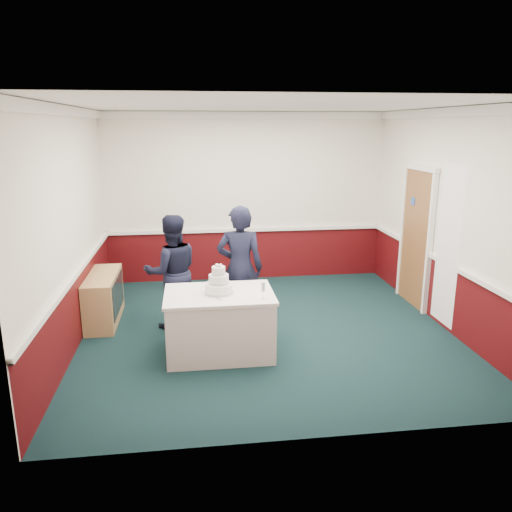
{
  "coord_description": "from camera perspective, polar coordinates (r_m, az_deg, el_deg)",
  "views": [
    {
      "loc": [
        -0.99,
        -6.37,
        2.75
      ],
      "look_at": [
        -0.17,
        -0.1,
        1.1
      ],
      "focal_mm": 35.0,
      "sensor_mm": 36.0,
      "label": 1
    }
  ],
  "objects": [
    {
      "name": "ground",
      "position": [
        7.01,
        1.24,
        -8.48
      ],
      "size": [
        5.0,
        5.0,
        0.0
      ],
      "primitive_type": "plane",
      "color": "black",
      "rests_on": "ground"
    },
    {
      "name": "room_shell",
      "position": [
        7.1,
        1.21,
        8.29
      ],
      "size": [
        5.0,
        5.0,
        3.0
      ],
      "color": "white",
      "rests_on": "ground"
    },
    {
      "name": "sideboard",
      "position": [
        7.53,
        -16.99,
        -4.63
      ],
      "size": [
        0.41,
        1.2,
        0.7
      ],
      "color": "tan",
      "rests_on": "ground"
    },
    {
      "name": "cake_table",
      "position": [
        6.22,
        -4.18,
        -7.62
      ],
      "size": [
        1.32,
        0.92,
        0.79
      ],
      "color": "white",
      "rests_on": "ground"
    },
    {
      "name": "wedding_cake",
      "position": [
        6.05,
        -4.27,
        -3.23
      ],
      "size": [
        0.35,
        0.35,
        0.36
      ],
      "color": "white",
      "rests_on": "cake_table"
    },
    {
      "name": "cake_knife",
      "position": [
        5.89,
        -4.43,
        -4.84
      ],
      "size": [
        0.1,
        0.21,
        0.0
      ],
      "primitive_type": "cube",
      "rotation": [
        0.0,
        0.0,
        0.43
      ],
      "color": "silver",
      "rests_on": "cake_table"
    },
    {
      "name": "champagne_flute",
      "position": [
        5.82,
        0.82,
        -3.63
      ],
      "size": [
        0.05,
        0.05,
        0.21
      ],
      "color": "silver",
      "rests_on": "cake_table"
    },
    {
      "name": "person_man",
      "position": [
        6.98,
        -9.57,
        -1.81
      ],
      "size": [
        0.88,
        0.74,
        1.6
      ],
      "primitive_type": "imported",
      "rotation": [
        0.0,
        0.0,
        3.33
      ],
      "color": "black",
      "rests_on": "ground"
    },
    {
      "name": "person_woman",
      "position": [
        6.81,
        -1.84,
        -1.42
      ],
      "size": [
        0.69,
        0.51,
        1.74
      ],
      "primitive_type": "imported",
      "rotation": [
        0.0,
        0.0,
        2.99
      ],
      "color": "black",
      "rests_on": "ground"
    }
  ]
}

